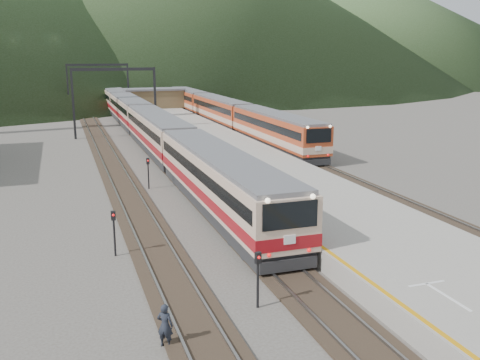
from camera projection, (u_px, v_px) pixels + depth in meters
name	position (u px, v px, depth m)	size (l,w,h in m)	color
track_main	(165.00, 158.00, 49.72)	(2.60, 200.00, 0.23)	black
track_far	(111.00, 162.00, 48.16)	(2.60, 200.00, 0.23)	black
track_second	(280.00, 151.00, 53.30)	(2.60, 200.00, 0.23)	black
platform	(229.00, 154.00, 49.52)	(8.00, 100.00, 1.00)	gray
gantry_near	(114.00, 89.00, 61.37)	(9.55, 0.25, 8.00)	black
gantry_far	(98.00, 79.00, 84.41)	(9.55, 0.25, 8.00)	black
station_shed	(154.00, 98.00, 85.90)	(9.40, 4.40, 3.10)	brown
hill_c	(337.00, 17.00, 234.87)	(160.00, 160.00, 50.00)	#2E451E
main_train	(141.00, 119.00, 62.46)	(3.12, 85.48, 3.81)	tan
second_train	(220.00, 111.00, 71.81)	(2.82, 57.86, 3.44)	#A73D1E
short_signal_a	(258.00, 272.00, 20.37)	(0.25, 0.21, 2.27)	black
short_signal_b	(148.00, 169.00, 38.48)	(0.22, 0.17, 2.27)	black
short_signal_c	(114.00, 227.00, 25.63)	(0.24, 0.19, 2.27)	black
worker	(165.00, 325.00, 17.79)	(0.56, 0.37, 1.54)	#1D212B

